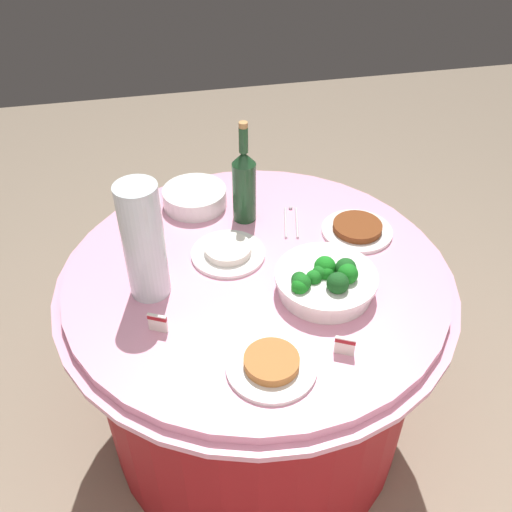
# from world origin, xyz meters

# --- Properties ---
(ground_plane) EXTENTS (6.00, 6.00, 0.00)m
(ground_plane) POSITION_xyz_m (0.00, 0.00, 0.00)
(ground_plane) COLOR gray
(buffet_table) EXTENTS (1.16, 1.16, 0.74)m
(buffet_table) POSITION_xyz_m (0.00, 0.00, 0.38)
(buffet_table) COLOR maroon
(buffet_table) RESTS_ON ground_plane
(broccoli_bowl) EXTENTS (0.28, 0.28, 0.11)m
(broccoli_bowl) POSITION_xyz_m (-0.17, 0.13, 0.78)
(broccoli_bowl) COLOR white
(broccoli_bowl) RESTS_ON buffet_table
(plate_stack) EXTENTS (0.21, 0.21, 0.06)m
(plate_stack) POSITION_xyz_m (0.13, -0.36, 0.77)
(plate_stack) COLOR white
(plate_stack) RESTS_ON buffet_table
(wine_bottle) EXTENTS (0.07, 0.07, 0.34)m
(wine_bottle) POSITION_xyz_m (-0.02, -0.26, 0.87)
(wine_bottle) COLOR #1E4726
(wine_bottle) RESTS_ON buffet_table
(decorative_fruit_vase) EXTENTS (0.11, 0.11, 0.34)m
(decorative_fruit_vase) POSITION_xyz_m (0.30, 0.03, 0.89)
(decorative_fruit_vase) COLOR silver
(decorative_fruit_vase) RESTS_ON buffet_table
(serving_tongs) EXTENTS (0.08, 0.17, 0.01)m
(serving_tongs) POSITION_xyz_m (-0.16, -0.20, 0.74)
(serving_tongs) COLOR silver
(serving_tongs) RESTS_ON buffet_table
(food_plate_peanuts) EXTENTS (0.22, 0.22, 0.04)m
(food_plate_peanuts) POSITION_xyz_m (0.04, 0.36, 0.75)
(food_plate_peanuts) COLOR white
(food_plate_peanuts) RESTS_ON buffet_table
(food_plate_rice) EXTENTS (0.22, 0.22, 0.03)m
(food_plate_rice) POSITION_xyz_m (0.07, -0.08, 0.75)
(food_plate_rice) COLOR white
(food_plate_rice) RESTS_ON buffet_table
(food_plate_stir_fry) EXTENTS (0.22, 0.22, 0.03)m
(food_plate_stir_fry) POSITION_xyz_m (-0.34, -0.11, 0.75)
(food_plate_stir_fry) COLOR white
(food_plate_stir_fry) RESTS_ON buffet_table
(label_placard_front) EXTENTS (0.05, 0.03, 0.05)m
(label_placard_front) POSITION_xyz_m (0.29, 0.18, 0.77)
(label_placard_front) COLOR white
(label_placard_front) RESTS_ON buffet_table
(label_placard_mid) EXTENTS (0.05, 0.03, 0.05)m
(label_placard_mid) POSITION_xyz_m (-0.15, 0.35, 0.77)
(label_placard_mid) COLOR white
(label_placard_mid) RESTS_ON buffet_table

